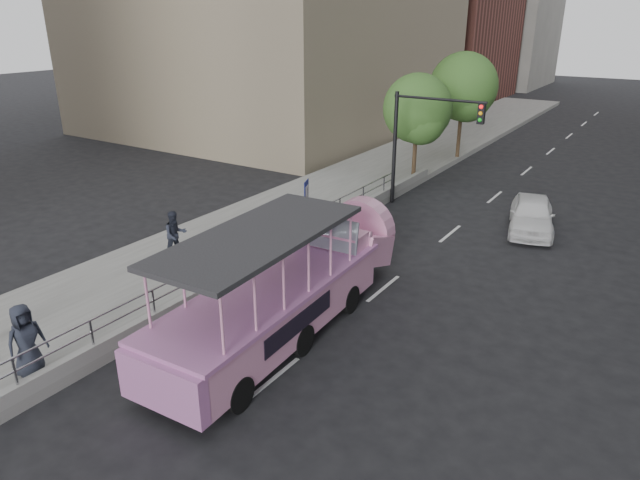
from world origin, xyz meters
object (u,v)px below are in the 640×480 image
traffic_signal (420,132)px  car (532,214)px  duck_boat (291,287)px  street_tree_near (418,111)px  pedestrian_mid (175,235)px  parking_sign (307,208)px  street_tree_far (464,90)px  pedestrian_far (26,340)px

traffic_signal → car: bearing=-4.2°
car → traffic_signal: size_ratio=0.82×
duck_boat → street_tree_near: bearing=101.4°
pedestrian_mid → street_tree_near: size_ratio=0.30×
traffic_signal → street_tree_near: 3.80m
parking_sign → street_tree_far: 16.91m
pedestrian_far → street_tree_far: (0.65, 27.23, 3.07)m
pedestrian_far → street_tree_near: street_tree_near is taller
car → parking_sign: (-6.52, -6.89, 1.03)m
pedestrian_mid → traffic_signal: size_ratio=0.33×
pedestrian_far → street_tree_near: (0.45, 21.23, 2.59)m
duck_boat → street_tree_near: size_ratio=1.76×
pedestrian_mid → street_tree_far: (2.98, 20.25, 3.14)m
car → parking_sign: parking_sign is taller
pedestrian_far → car: bearing=-17.7°
pedestrian_far → parking_sign: 10.57m
pedestrian_mid → parking_sign: size_ratio=0.62×
parking_sign → traffic_signal: size_ratio=0.54×
duck_boat → street_tree_far: bearing=97.7°
parking_sign → street_tree_far: size_ratio=0.43×
traffic_signal → street_tree_far: bearing=98.4°
parking_sign → street_tree_near: (-0.43, 10.71, 2.07)m
duck_boat → pedestrian_far: 6.77m
street_tree_far → street_tree_near: bearing=-91.9°
duck_boat → parking_sign: size_ratio=3.60×
car → street_tree_far: (-6.75, 9.82, 3.58)m
car → traffic_signal: traffic_signal is taller
parking_sign → street_tree_near: bearing=92.3°
street_tree_near → street_tree_far: 6.02m
duck_boat → street_tree_near: (-3.12, 15.48, 2.59)m
car → street_tree_far: 12.44m
street_tree_near → pedestrian_far: bearing=-91.2°
duck_boat → pedestrian_mid: size_ratio=5.82×
street_tree_near → pedestrian_mid: bearing=-101.0°
street_tree_far → pedestrian_mid: bearing=-98.4°
street_tree_far → pedestrian_far: bearing=-91.4°
traffic_signal → parking_sign: bearing=-99.1°
pedestrian_mid → car: bearing=-20.6°
street_tree_near → street_tree_far: size_ratio=0.89×
pedestrian_mid → parking_sign: (3.21, 3.54, 0.59)m
pedestrian_mid → traffic_signal: 11.91m
car → pedestrian_mid: size_ratio=2.47×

